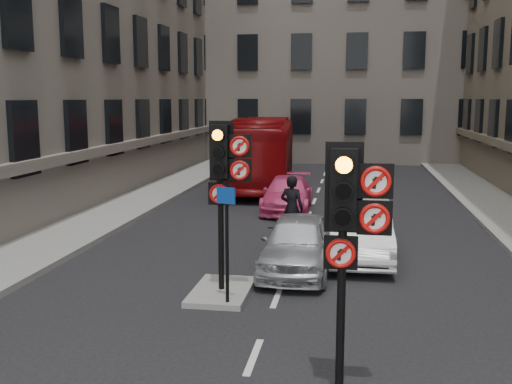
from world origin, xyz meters
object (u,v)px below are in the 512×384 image
(signal_far, at_px, (224,169))
(car_pink, at_px, (288,194))
(signal_near, at_px, (349,216))
(bus_red, at_px, (262,152))
(motorcyclist, at_px, (292,208))
(car_silver, at_px, (297,243))
(car_white, at_px, (360,230))
(info_sign, at_px, (227,229))
(motorcycle, at_px, (277,241))

(signal_far, relative_size, car_pink, 0.83)
(signal_near, height_order, bus_red, signal_near)
(signal_far, relative_size, motorcyclist, 1.84)
(car_silver, bearing_deg, car_pink, 99.43)
(car_white, relative_size, motorcyclist, 2.28)
(car_white, bearing_deg, bus_red, 108.51)
(car_pink, xyz_separation_m, info_sign, (-0.04, -10.67, 1.00))
(info_sign, bearing_deg, signal_near, -33.54)
(signal_far, relative_size, car_white, 0.81)
(car_silver, bearing_deg, info_sign, -110.57)
(car_white, distance_m, motorcycle, 2.22)
(info_sign, bearing_deg, motorcyclist, 103.04)
(car_pink, xyz_separation_m, motorcycle, (0.47, -6.88, -0.13))
(bus_red, height_order, motorcyclist, bus_red)
(car_white, xyz_separation_m, motorcyclist, (-1.97, 1.56, 0.24))
(signal_far, xyz_separation_m, info_sign, (0.21, -0.81, -1.08))
(signal_near, bearing_deg, car_silver, 101.71)
(signal_far, xyz_separation_m, bus_red, (-1.71, 16.27, -1.09))
(info_sign, bearing_deg, car_pink, 109.42)
(car_white, distance_m, motorcyclist, 2.52)
(signal_near, bearing_deg, bus_red, 102.01)
(car_white, bearing_deg, motorcycle, -166.78)
(signal_far, height_order, motorcyclist, signal_far)
(car_silver, bearing_deg, motorcycle, 124.30)
(signal_far, bearing_deg, motorcycle, 76.30)
(signal_far, bearing_deg, car_pink, 88.52)
(signal_far, xyz_separation_m, car_white, (2.86, 3.53, -1.97))
(car_silver, distance_m, bus_red, 14.61)
(signal_far, distance_m, motorcyclist, 5.45)
(signal_near, height_order, car_silver, signal_near)
(car_silver, height_order, info_sign, info_sign)
(car_silver, bearing_deg, signal_far, -122.56)
(car_white, height_order, info_sign, info_sign)
(bus_red, distance_m, motorcycle, 13.55)
(car_white, relative_size, info_sign, 1.90)
(car_silver, bearing_deg, motorcyclist, 99.88)
(car_pink, bearing_deg, signal_far, -92.67)
(car_white, bearing_deg, motorcyclist, 140.27)
(car_silver, height_order, car_white, car_white)
(signal_near, xyz_separation_m, bus_red, (-4.31, 20.27, -0.97))
(car_pink, bearing_deg, motorcyclist, -83.51)
(signal_near, height_order, signal_far, signal_far)
(signal_near, relative_size, bus_red, 0.31)
(motorcycle, bearing_deg, car_pink, 85.67)
(signal_near, bearing_deg, car_white, 88.00)
(signal_far, distance_m, car_white, 4.96)
(signal_near, height_order, info_sign, signal_near)
(signal_near, relative_size, car_silver, 0.89)
(car_silver, xyz_separation_m, car_white, (1.51, 1.52, 0.04))
(car_white, height_order, motorcycle, car_white)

